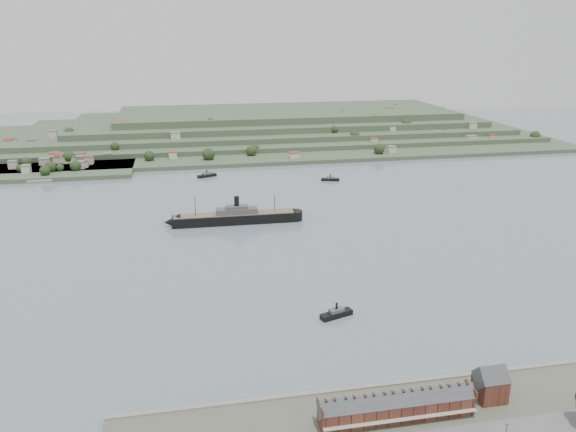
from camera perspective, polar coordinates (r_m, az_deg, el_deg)
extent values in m
plane|color=slate|center=(355.70, 2.50, -3.28)|extent=(1400.00, 1400.00, 0.00)
cube|color=gray|center=(229.22, 11.53, -16.42)|extent=(220.00, 2.00, 2.60)
cube|color=#4F221C|center=(209.31, 10.98, -18.73)|extent=(55.00, 8.00, 7.00)
cube|color=#383B3F|center=(207.24, 11.04, -17.96)|extent=(55.60, 8.15, 8.15)
cube|color=#ABA898|center=(206.11, 11.49, -19.61)|extent=(55.00, 1.60, 0.25)
cube|color=#4F221C|center=(199.26, 3.27, -18.91)|extent=(0.50, 8.40, 3.00)
cube|color=#4F221C|center=(217.31, 18.09, -16.39)|extent=(0.50, 8.40, 3.00)
cube|color=black|center=(199.62, 4.89, -18.38)|extent=(0.90, 1.40, 3.20)
cube|color=black|center=(200.97, 6.48, -18.15)|extent=(0.90, 1.40, 3.20)
cube|color=black|center=(204.95, 10.33, -17.54)|extent=(0.90, 1.40, 3.20)
cube|color=black|center=(206.78, 11.82, -17.29)|extent=(0.90, 1.40, 3.20)
cube|color=black|center=(211.90, 15.41, -16.63)|extent=(0.90, 1.40, 3.20)
cube|color=black|center=(214.16, 16.78, -16.35)|extent=(0.90, 1.40, 3.20)
cube|color=#4F221C|center=(226.58, 19.81, -16.09)|extent=(10.00, 10.00, 9.00)
cube|color=#383B3F|center=(224.16, 19.94, -15.14)|extent=(10.40, 10.18, 10.18)
cube|color=#31472F|center=(697.98, -4.42, 7.57)|extent=(760.00, 260.00, 4.00)
cube|color=#31472F|center=(724.08, -3.08, 8.34)|extent=(680.00, 220.00, 5.00)
cube|color=#31472F|center=(739.97, -2.09, 9.00)|extent=(600.00, 200.00, 6.00)
cube|color=#31472F|center=(756.02, -1.13, 9.70)|extent=(520.00, 180.00, 7.00)
cube|color=#31472F|center=(772.23, -0.22, 10.45)|extent=(440.00, 160.00, 8.00)
cube|color=#31472F|center=(598.31, -22.54, 4.43)|extent=(150.00, 90.00, 4.00)
cube|color=gray|center=(559.57, -23.81, 3.33)|extent=(22.00, 14.00, 2.80)
cube|color=black|center=(401.91, -5.46, -0.27)|extent=(87.42, 13.08, 6.78)
cone|color=black|center=(401.17, -11.68, -0.61)|extent=(11.82, 11.82, 11.63)
cylinder|color=black|center=(407.35, 0.66, 0.07)|extent=(11.63, 11.63, 6.78)
cube|color=brown|center=(400.77, -5.48, 0.23)|extent=(85.46, 12.08, 0.58)
cube|color=#4B4846|center=(400.26, -5.21, 0.54)|extent=(29.22, 9.21, 3.88)
cube|color=#4B4846|center=(399.48, -5.22, 0.89)|extent=(15.62, 7.04, 2.42)
cylinder|color=black|center=(398.40, -5.24, 1.40)|extent=(3.49, 3.49, 8.72)
cylinder|color=#473120|center=(397.79, -9.40, 0.91)|extent=(0.48, 0.48, 15.51)
cylinder|color=#473120|center=(402.23, -1.37, 1.20)|extent=(0.48, 0.48, 13.57)
cube|color=black|center=(273.87, 4.94, -9.93)|extent=(17.00, 9.30, 2.63)
cube|color=#4B4846|center=(272.95, 4.95, -9.57)|extent=(8.13, 5.64, 1.97)
cylinder|color=black|center=(271.93, 4.96, -9.16)|extent=(1.10, 1.10, 3.84)
cube|color=black|center=(535.44, -8.24, 4.08)|extent=(18.78, 11.35, 2.42)
cube|color=#4B4846|center=(535.01, -8.25, 4.27)|extent=(9.10, 6.75, 1.82)
cylinder|color=black|center=(534.53, -8.26, 4.48)|extent=(1.01, 1.01, 3.54)
cube|color=black|center=(517.79, 4.31, 3.72)|extent=(17.33, 8.50, 2.23)
cube|color=#4B4846|center=(517.38, 4.32, 3.90)|extent=(8.19, 5.40, 1.67)
cylinder|color=black|center=(516.93, 4.32, 4.10)|extent=(0.93, 0.93, 3.25)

